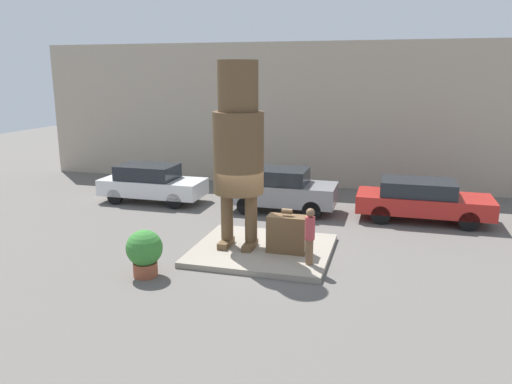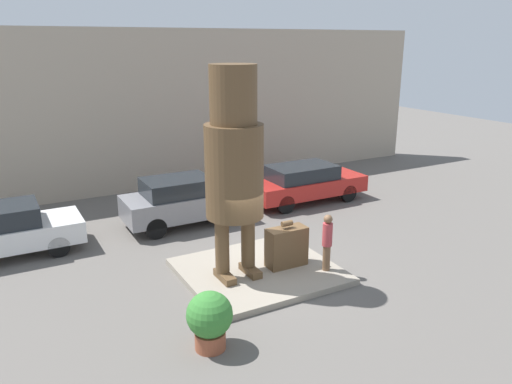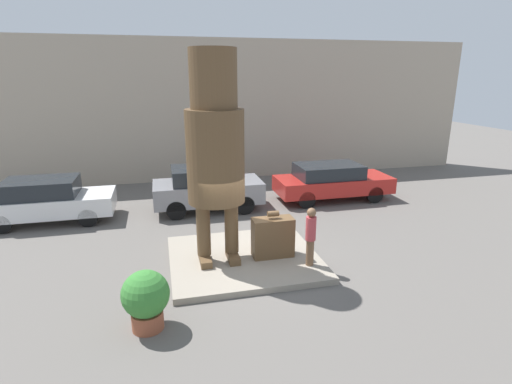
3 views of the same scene
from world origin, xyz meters
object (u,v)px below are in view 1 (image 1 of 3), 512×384
Objects in this scene: giant_suitcase at (287,234)px; parked_car_white at (152,183)px; parked_car_grey at (282,189)px; statue_figure at (238,141)px; planter_pot at (145,251)px; parked_car_red at (422,199)px; tourist at (310,234)px.

giant_suitcase is 8.39m from parked_car_white.
parked_car_grey is at bearing -0.21° from parked_car_white.
planter_pot is (-1.84, -2.51, -2.68)m from statue_figure.
parked_car_white is 10.80m from parked_car_red.
tourist reaches higher than parked_car_white.
parked_car_grey is at bearing 109.93° from tourist.
parked_car_red is (3.97, 4.98, 0.09)m from giant_suitcase.
parked_car_white is 5.60m from parked_car_grey.
statue_figure reaches higher than giant_suitcase.
tourist is at bearing -36.47° from parked_car_white.
parked_car_red is at bearing 51.43° from giant_suitcase.
statue_figure is 1.16× the size of parked_car_red.
tourist is at bearing -21.58° from statue_figure.
parked_car_grey is at bearing 86.71° from statue_figure.
parked_car_white is at bearing 138.39° from statue_figure.
giant_suitcase is 0.83× the size of tourist.
parked_car_white is 0.91× the size of parked_car_red.
statue_figure is 7.74m from parked_car_red.
giant_suitcase is at bearing -35.49° from parked_car_white.
planter_pot is at bearing -158.93° from tourist.
tourist is at bearing -70.07° from parked_car_grey.
parked_car_grey is 0.86× the size of parked_car_red.
parked_car_white is 1.06× the size of parked_car_grey.
tourist is 5.98m from parked_car_grey.
statue_figure is at bearing 174.58° from giant_suitcase.
parked_car_grey is 7.53m from planter_pot.
giant_suitcase is 5.01m from parked_car_grey.
parked_car_red is 10.37m from planter_pot.
tourist reaches higher than planter_pot.
parked_car_grey reaches higher than parked_car_red.
parked_car_grey is 3.19× the size of planter_pot.
planter_pot is (-7.32, -7.35, -0.11)m from parked_car_red.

